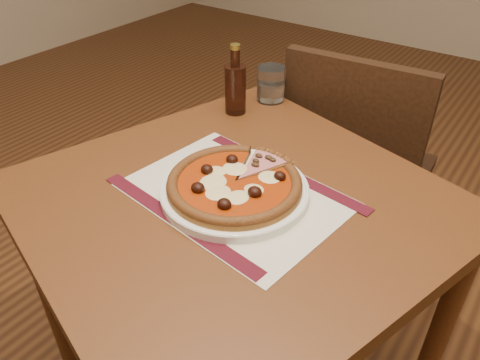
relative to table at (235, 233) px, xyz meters
name	(u,v)px	position (x,y,z in m)	size (l,w,h in m)	color
table	(235,233)	(0.00, 0.00, 0.00)	(1.00, 1.00, 0.75)	brown
chair_far	(355,164)	(0.02, 0.63, -0.14)	(0.45, 0.45, 0.89)	black
placemat	(234,194)	(0.00, 0.00, 0.10)	(0.43, 0.31, 0.00)	beige
plate	(234,191)	(0.00, 0.00, 0.11)	(0.31, 0.31, 0.02)	white
pizza	(234,183)	(0.00, 0.00, 0.13)	(0.28, 0.28, 0.04)	olive
ham_slice	(261,167)	(0.01, 0.09, 0.13)	(0.10, 0.14, 0.02)	olive
water_glass	(271,84)	(-0.19, 0.43, 0.15)	(0.08, 0.08, 0.10)	white
bottle	(235,87)	(-0.22, 0.31, 0.18)	(0.06, 0.06, 0.19)	#34160D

